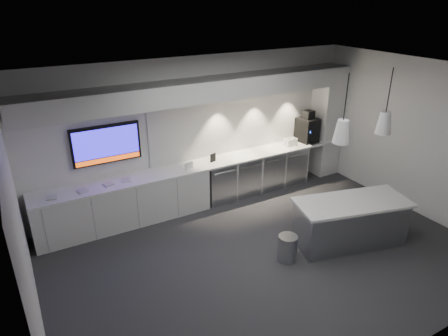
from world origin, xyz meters
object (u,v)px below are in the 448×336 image
bin (287,248)px  coffee_machine (307,129)px  wall_tv (106,144)px  island (350,222)px

bin → coffee_machine: size_ratio=0.61×
wall_tv → bin: wall_tv is taller
island → bin: (-1.25, 0.13, -0.19)m
wall_tv → bin: 3.70m
island → bin: island is taller
wall_tv → island: 4.57m
coffee_machine → bin: bearing=-138.8°
wall_tv → coffee_machine: bearing=-3.1°
island → bin: size_ratio=4.69×
wall_tv → bin: (2.14, -2.71, -1.34)m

